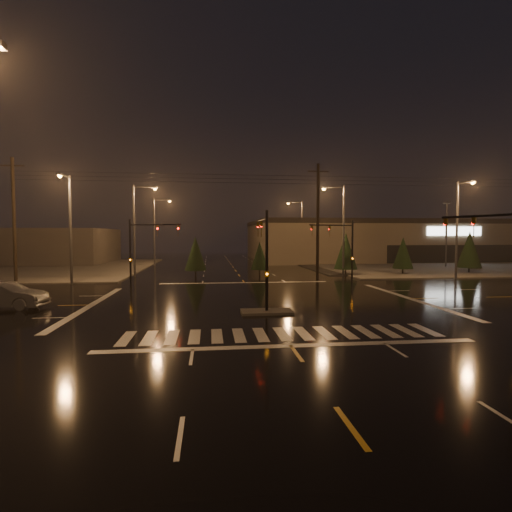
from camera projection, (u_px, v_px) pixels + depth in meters
name	position (u px, v px, depth m)	size (l,w,h in m)	color
ground	(258.00, 302.00, 27.32)	(140.00, 140.00, 0.00)	black
sidewalk_ne	(430.00, 265.00, 60.55)	(36.00, 36.00, 0.12)	#43403B
sidewalk_nw	(10.00, 269.00, 53.61)	(36.00, 36.00, 0.12)	#43403B
median_island	(267.00, 312.00, 23.35)	(3.00, 1.60, 0.15)	#43403B
crosswalk	(282.00, 334.00, 18.40)	(15.00, 2.60, 0.01)	beige
stop_bar_near	(291.00, 346.00, 16.41)	(16.00, 0.50, 0.01)	beige
stop_bar_far	(244.00, 283.00, 38.24)	(16.00, 0.50, 0.01)	beige
parking_lot	(469.00, 266.00, 59.14)	(50.00, 24.00, 0.08)	black
retail_building	(410.00, 239.00, 76.79)	(60.20, 28.30, 7.20)	#6C5F4D
commercial_block	(13.00, 246.00, 64.79)	(30.00, 18.00, 5.60)	#403938
signal_mast_median	(265.00, 249.00, 24.08)	(0.25, 4.59, 6.00)	black
signal_mast_ne	(344.00, 243.00, 38.28)	(4.84, 1.86, 6.00)	black
signal_mast_nw	(141.00, 244.00, 36.08)	(4.84, 1.86, 6.00)	black
signal_mast_se	(501.00, 253.00, 18.64)	(1.55, 3.87, 6.00)	black
streetlight_1	(137.00, 224.00, 43.58)	(2.77, 0.32, 10.00)	#38383A
streetlight_2	(156.00, 227.00, 59.45)	(2.77, 0.32, 10.00)	#38383A
streetlight_3	(341.00, 224.00, 44.18)	(2.77, 0.32, 10.00)	#38383A
streetlight_4	(300.00, 227.00, 64.02)	(2.77, 0.32, 10.00)	#38383A
streetlight_5	(69.00, 221.00, 36.26)	(0.32, 2.77, 10.00)	#38383A
streetlight_6	(459.00, 223.00, 40.66)	(0.32, 2.77, 10.00)	#38383A
utility_pole_0	(14.00, 219.00, 38.35)	(2.20, 0.32, 12.00)	black
utility_pole_1	(318.00, 220.00, 41.82)	(2.20, 0.32, 12.00)	black
conifer_0	(346.00, 251.00, 45.42)	(2.63, 2.63, 4.82)	black
conifer_1	(403.00, 253.00, 46.18)	(2.32, 2.32, 4.33)	black
conifer_2	(469.00, 249.00, 47.49)	(2.78, 2.78, 5.05)	black
conifer_3	(195.00, 253.00, 43.68)	(2.38, 2.38, 4.42)	black
conifer_4	(260.00, 256.00, 44.63)	(2.00, 2.00, 3.83)	black
car_parked	(468.00, 264.00, 54.31)	(1.51, 3.75, 1.28)	black
car_crossing	(4.00, 296.00, 24.68)	(1.73, 4.97, 1.64)	#505257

